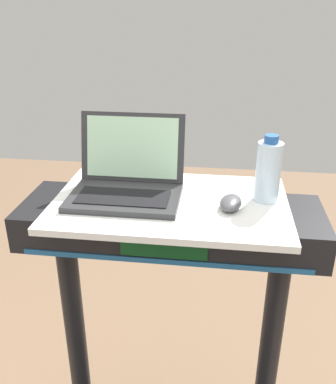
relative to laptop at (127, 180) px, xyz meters
name	(u,v)px	position (x,y,z in m)	size (l,w,h in m)	color
desk_board	(170,204)	(0.13, -0.02, -0.06)	(0.69, 0.43, 0.02)	white
laptop	(127,180)	(0.00, 0.00, 0.00)	(0.32, 0.27, 0.23)	#2D2D30
computer_mouse	(231,203)	(0.31, -0.05, -0.03)	(0.06, 0.10, 0.03)	#4C4C51
water_bottle	(268,171)	(0.41, 0.02, 0.04)	(0.07, 0.07, 0.20)	silver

